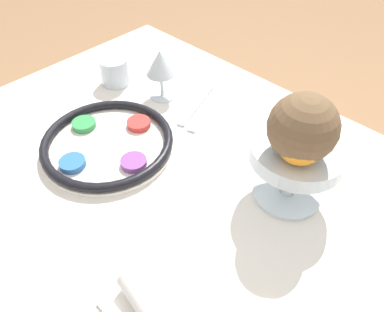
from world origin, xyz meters
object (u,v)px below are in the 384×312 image
Objects in this scene: wine_glass at (160,64)px; cup_near at (115,71)px; coconut at (303,128)px; orange_fruit at (301,140)px; fruit_stand at (296,159)px; seder_plate at (108,143)px.

cup_near is at bearing -162.24° from wine_glass.
orange_fruit is at bearing -54.84° from coconut.
fruit_stand is 0.08m from orange_fruit.
cup_near is at bearing 138.30° from seder_plate.
wine_glass is 0.45m from coconut.
seder_plate is at bearing -74.94° from wine_glass.
cup_near reaches higher than seder_plate.
cup_near is at bearing 176.50° from coconut.
coconut is (-0.01, 0.01, 0.02)m from orange_fruit.
orange_fruit reaches higher than fruit_stand.
seder_plate is 0.41m from fruit_stand.
wine_glass is at bearing 169.59° from coconut.
cup_near is (-0.57, 0.03, -0.15)m from coconut.
fruit_stand reaches higher than seder_plate.
coconut reaches higher than wine_glass.
orange_fruit is at bearing -11.52° from wine_glass.
wine_glass is 0.43m from fruit_stand.
seder_plate is 1.69× the size of fruit_stand.
cup_near is (-0.57, 0.04, -0.14)m from orange_fruit.
wine_glass is 1.56× the size of orange_fruit.
seder_plate is 3.79× the size of cup_near.
coconut reaches higher than seder_plate.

